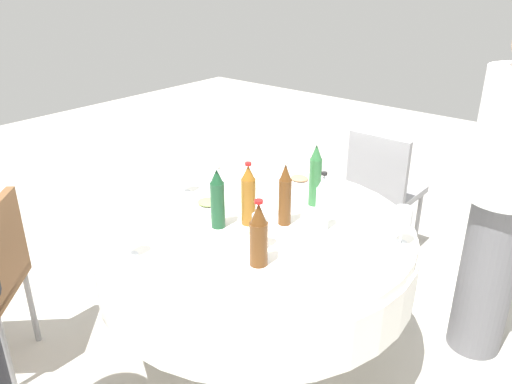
# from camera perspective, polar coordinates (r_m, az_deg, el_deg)

# --- Properties ---
(ground_plane) EXTENTS (10.00, 10.00, 0.00)m
(ground_plane) POSITION_cam_1_polar(r_m,az_deg,el_deg) (2.72, 0.00, -17.53)
(ground_plane) COLOR #B7B2A8
(dining_table) EXTENTS (1.44, 1.44, 0.74)m
(dining_table) POSITION_cam_1_polar(r_m,az_deg,el_deg) (2.37, 0.00, -6.73)
(dining_table) COLOR white
(dining_table) RESTS_ON ground_plane
(bottle_dark_green_far) EXTENTS (0.06, 0.06, 0.29)m
(bottle_dark_green_far) POSITION_cam_1_polar(r_m,az_deg,el_deg) (2.22, -4.35, -0.80)
(bottle_dark_green_far) COLOR #194728
(bottle_dark_green_far) RESTS_ON dining_table
(bottle_clear_near) EXTENTS (0.06, 0.06, 0.27)m
(bottle_clear_near) POSITION_cam_1_polar(r_m,az_deg,el_deg) (2.21, 7.49, -1.26)
(bottle_clear_near) COLOR silver
(bottle_clear_near) RESTS_ON dining_table
(bottle_green_right) EXTENTS (0.06, 0.06, 0.32)m
(bottle_green_right) POSITION_cam_1_polar(r_m,az_deg,el_deg) (2.43, 6.68, 1.81)
(bottle_green_right) COLOR #2D6B38
(bottle_green_right) RESTS_ON dining_table
(bottle_amber_east) EXTENTS (0.07, 0.07, 0.29)m
(bottle_amber_east) POSITION_cam_1_polar(r_m,az_deg,el_deg) (2.24, -0.86, -0.42)
(bottle_amber_east) COLOR #8C5619
(bottle_amber_east) RESTS_ON dining_table
(bottle_brown_south) EXTENTS (0.06, 0.06, 0.30)m
(bottle_brown_south) POSITION_cam_1_polar(r_m,az_deg,el_deg) (2.24, 3.27, -0.39)
(bottle_brown_south) COLOR #593314
(bottle_brown_south) RESTS_ON dining_table
(bottle_brown_north) EXTENTS (0.07, 0.07, 0.28)m
(bottle_brown_north) POSITION_cam_1_polar(r_m,az_deg,el_deg) (1.94, 0.29, -4.89)
(bottle_brown_north) COLOR #593314
(bottle_brown_north) RESTS_ON dining_table
(wine_glass_east) EXTENTS (0.06, 0.06, 0.16)m
(wine_glass_east) POSITION_cam_1_polar(r_m,az_deg,el_deg) (2.59, -8.15, 2.20)
(wine_glass_east) COLOR white
(wine_glass_east) RESTS_ON dining_table
(wine_glass_south) EXTENTS (0.07, 0.07, 0.17)m
(wine_glass_south) POSITION_cam_1_polar(r_m,az_deg,el_deg) (2.17, 16.22, -2.85)
(wine_glass_south) COLOR white
(wine_glass_south) RESTS_ON dining_table
(wine_glass_north) EXTENTS (0.06, 0.06, 0.16)m
(wine_glass_north) POSITION_cam_1_polar(r_m,az_deg,el_deg) (2.06, -14.20, -4.12)
(wine_glass_north) COLOR white
(wine_glass_north) RESTS_ON dining_table
(wine_glass_rear) EXTENTS (0.07, 0.07, 0.15)m
(wine_glass_rear) POSITION_cam_1_polar(r_m,az_deg,el_deg) (2.06, 0.47, -3.66)
(wine_glass_rear) COLOR white
(wine_glass_rear) RESTS_ON dining_table
(plate_inner) EXTENTS (0.25, 0.25, 0.02)m
(plate_inner) POSITION_cam_1_polar(r_m,az_deg,el_deg) (2.71, -1.80, 1.12)
(plate_inner) COLOR white
(plate_inner) RESTS_ON dining_table
(plate_outer) EXTENTS (0.23, 0.23, 0.04)m
(plate_outer) POSITION_cam_1_polar(r_m,az_deg,el_deg) (2.45, -5.39, -1.45)
(plate_outer) COLOR white
(plate_outer) RESTS_ON dining_table
(plate_mid) EXTENTS (0.21, 0.21, 0.04)m
(plate_mid) POSITION_cam_1_polar(r_m,az_deg,el_deg) (2.73, 4.88, 1.27)
(plate_mid) COLOR white
(plate_mid) RESTS_ON dining_table
(fork_near) EXTENTS (0.02, 0.18, 0.00)m
(fork_near) POSITION_cam_1_polar(r_m,az_deg,el_deg) (1.92, -9.02, -9.88)
(fork_near) COLOR silver
(fork_near) RESTS_ON dining_table
(fork_right) EXTENTS (0.10, 0.16, 0.00)m
(fork_right) POSITION_cam_1_polar(r_m,az_deg,el_deg) (2.62, 9.67, -0.19)
(fork_right) COLOR silver
(fork_right) RESTS_ON dining_table
(folded_napkin) EXTENTS (0.17, 0.17, 0.02)m
(folded_napkin) POSITION_cam_1_polar(r_m,az_deg,el_deg) (2.52, -11.76, -1.21)
(folded_napkin) COLOR white
(folded_napkin) RESTS_ON dining_table
(person_far) EXTENTS (0.34, 0.34, 1.62)m
(person_far) POSITION_cam_1_polar(r_m,az_deg,el_deg) (2.57, 26.09, -0.44)
(person_far) COLOR slate
(person_far) RESTS_ON ground_plane
(chair_north) EXTENTS (0.40, 0.40, 0.87)m
(chair_north) POSITION_cam_1_polar(r_m,az_deg,el_deg) (3.36, 14.00, 0.81)
(chair_north) COLOR #99999E
(chair_north) RESTS_ON ground_plane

